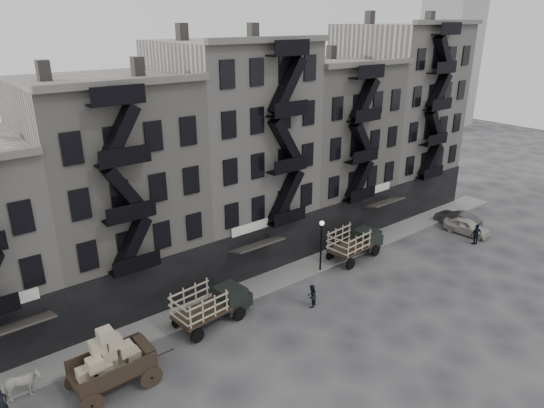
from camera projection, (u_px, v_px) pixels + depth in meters
ground at (314, 298)px, 34.20m from camera, size 140.00×140.00×0.00m
sidewalk at (281, 277)px, 36.93m from camera, size 55.00×2.50×0.15m
building_midwest at (112, 191)px, 32.97m from camera, size 10.00×11.35×16.20m
building_center at (233, 153)px, 38.38m from camera, size 10.00×11.35×18.20m
building_mideast at (324, 146)px, 44.51m from camera, size 10.00×11.35×16.20m
building_east at (395, 117)px, 49.74m from camera, size 10.00×11.35×19.20m
lamp_post at (321, 239)px, 36.85m from camera, size 0.36×0.36×4.28m
horse at (21, 385)px, 24.89m from camera, size 2.06×1.10×1.67m
wagon at (108, 356)px, 25.03m from camera, size 4.47×2.43×3.76m
stake_truck_west at (211, 302)px, 30.93m from camera, size 5.53×2.67×2.69m
stake_truck_east at (356, 240)px, 39.57m from camera, size 5.55×2.67×2.70m
car_east at (467, 226)px, 44.28m from camera, size 2.14×4.33×1.42m
car_far at (458, 219)px, 45.99m from camera, size 1.54×4.33×1.42m
pedestrian_west at (2, 405)px, 23.51m from camera, size 0.80×0.76×1.84m
pedestrian_mid at (312, 296)px, 32.92m from camera, size 1.01×0.94×1.66m
policeman at (476, 234)px, 42.09m from camera, size 1.19×0.76×1.88m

